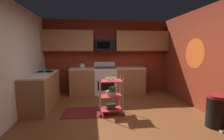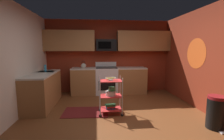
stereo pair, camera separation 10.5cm
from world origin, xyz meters
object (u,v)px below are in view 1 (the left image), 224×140
fruit_bowl (111,78)px  mixing_bowl_small (112,89)px  dish_soap_bottle (44,68)px  trash_can (215,111)px  rolling_cart (111,96)px  mixing_bowl_large (111,93)px  oven_range (105,80)px  kettle (82,66)px  book_stack (111,107)px  microwave (105,45)px

fruit_bowl → mixing_bowl_small: (0.03, 0.02, -0.26)m
dish_soap_bottle → trash_can: (3.80, -1.91, -0.69)m
rolling_cart → trash_can: 2.21m
mixing_bowl_large → mixing_bowl_small: 0.11m
oven_range → kettle: size_ratio=4.17×
fruit_bowl → dish_soap_bottle: 2.06m
fruit_bowl → book_stack: 0.69m
fruit_bowl → mixing_bowl_large: 0.36m
fruit_bowl → mixing_bowl_large: bearing=0.0°
fruit_bowl → kettle: size_ratio=1.03×
oven_range → microwave: microwave is taller
oven_range → mixing_bowl_small: bearing=-89.4°
dish_soap_bottle → trash_can: size_ratio=0.30×
mixing_bowl_small → trash_can: size_ratio=0.28×
kettle → dish_soap_bottle: kettle is taller
mixing_bowl_large → book_stack: mixing_bowl_large is taller
book_stack → trash_can: bearing=-24.3°
oven_range → fruit_bowl: size_ratio=4.04×
mixing_bowl_small → trash_can: trash_can is taller
oven_range → book_stack: size_ratio=4.34×
book_stack → kettle: (-0.78, 1.82, 0.82)m
dish_soap_bottle → mixing_bowl_large: bearing=-29.1°
oven_range → kettle: bearing=-179.7°
mixing_bowl_large → book_stack: (-0.00, 0.00, -0.34)m
oven_range → rolling_cart: (-0.02, -1.83, -0.03)m
mixing_bowl_large → mixing_bowl_small: mixing_bowl_small is taller
mixing_bowl_small → trash_can: 2.20m
microwave → book_stack: 2.46m
kettle → trash_can: size_ratio=0.40×
trash_can → mixing_bowl_large: bearing=155.6°
oven_range → mixing_bowl_large: 1.83m
fruit_bowl → dish_soap_bottle: bearing=150.9°
mixing_bowl_large → mixing_bowl_small: size_ratio=1.38×
mixing_bowl_small → kettle: kettle is taller
fruit_bowl → book_stack: bearing=104.0°
oven_range → kettle: 0.95m
book_stack → mixing_bowl_small: bearing=25.4°
fruit_bowl → dish_soap_bottle: size_ratio=1.36×
rolling_cart → dish_soap_bottle: size_ratio=4.57×
oven_range → dish_soap_bottle: (-1.81, -0.82, 0.54)m
rolling_cart → mixing_bowl_large: rolling_cart is taller
mixing_bowl_small → kettle: size_ratio=0.69×
oven_range → mixing_bowl_large: (-0.01, -1.83, 0.04)m
microwave → trash_can: bearing=-54.9°
dish_soap_bottle → fruit_bowl: bearing=-29.1°
kettle → rolling_cart: bearing=-66.9°
book_stack → microwave: bearing=89.6°
microwave → trash_can: 3.73m
microwave → book_stack: (-0.02, -1.93, -1.52)m
oven_range → microwave: 1.23m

